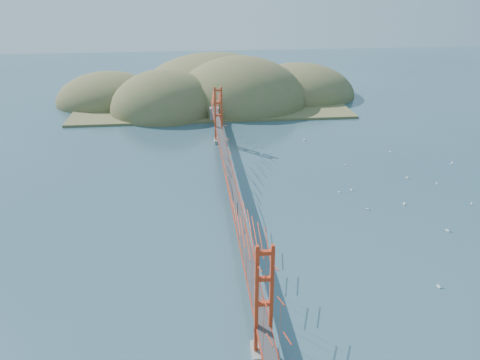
{
  "coord_description": "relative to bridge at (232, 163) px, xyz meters",
  "views": [
    {
      "loc": [
        -5.61,
        -62.5,
        31.99
      ],
      "look_at": [
        1.18,
        0.0,
        4.42
      ],
      "focal_mm": 35.0,
      "sensor_mm": 36.0,
      "label": 1
    }
  ],
  "objects": [
    {
      "name": "ground",
      "position": [
        0.0,
        -0.18,
        -7.01
      ],
      "size": [
        320.0,
        320.0,
        0.0
      ],
      "primitive_type": "plane",
      "color": "#2E4E5D",
      "rests_on": "ground"
    },
    {
      "name": "bridge",
      "position": [
        0.0,
        0.0,
        0.0
      ],
      "size": [
        2.2,
        94.4,
        12.0
      ],
      "color": "gray",
      "rests_on": "ground"
    },
    {
      "name": "far_headlands",
      "position": [
        2.21,
        68.33,
        -7.01
      ],
      "size": [
        84.0,
        58.0,
        25.0
      ],
      "color": "brown",
      "rests_on": "ground"
    },
    {
      "name": "sailboat_14",
      "position": [
        26.18,
        -2.03,
        -6.85
      ],
      "size": [
        0.61,
        0.66,
        0.75
      ],
      "color": "white",
      "rests_on": "ground"
    },
    {
      "name": "sailboat_4",
      "position": [
        36.37,
        -3.09,
        -6.87
      ],
      "size": [
        0.59,
        0.59,
        0.62
      ],
      "color": "white",
      "rests_on": "ground"
    },
    {
      "name": "sailboat_6",
      "position": [
        28.58,
        -10.46,
        -6.85
      ],
      "size": [
        0.66,
        0.66,
        0.74
      ],
      "color": "white",
      "rests_on": "ground"
    },
    {
      "name": "sailboat_10",
      "position": [
        21.18,
        -22.22,
        -6.86
      ],
      "size": [
        0.47,
        0.58,
        0.68
      ],
      "color": "white",
      "rests_on": "ground"
    },
    {
      "name": "sailboat_9",
      "position": [
        34.83,
        4.69,
        -6.87
      ],
      "size": [
        0.49,
        0.51,
        0.57
      ],
      "color": "white",
      "rests_on": "ground"
    },
    {
      "name": "sailboat_7",
      "position": [
        22.29,
        14.46,
        -6.87
      ],
      "size": [
        0.55,
        0.52,
        0.62
      ],
      "color": "white",
      "rests_on": "ground"
    },
    {
      "name": "sailboat_2",
      "position": [
        20.01,
        -3.07,
        -6.87
      ],
      "size": [
        0.53,
        0.53,
        0.59
      ],
      "color": "white",
      "rests_on": "ground"
    },
    {
      "name": "sailboat_15",
      "position": [
        33.3,
        20.36,
        -6.87
      ],
      "size": [
        0.54,
        0.54,
        0.61
      ],
      "color": "white",
      "rests_on": "ground"
    },
    {
      "name": "sailboat_1",
      "position": [
        31.04,
        7.65,
        -6.86
      ],
      "size": [
        0.62,
        0.62,
        0.67
      ],
      "color": "white",
      "rests_on": "ground"
    },
    {
      "name": "sailboat_16",
      "position": [
        17.62,
        3.23,
        -6.87
      ],
      "size": [
        0.57,
        0.57,
        0.6
      ],
      "color": "white",
      "rests_on": "ground"
    },
    {
      "name": "sailboat_17",
      "position": [
        42.04,
        12.99,
        -6.86
      ],
      "size": [
        0.59,
        0.55,
        0.66
      ],
      "color": "white",
      "rests_on": "ground"
    },
    {
      "name": "sailboat_12",
      "position": [
        17.99,
        29.09,
        -6.86
      ],
      "size": [
        0.58,
        0.51,
        0.67
      ],
      "color": "white",
      "rests_on": "ground"
    },
    {
      "name": "sailboat_0",
      "position": [
        19.82,
        3.81,
        -6.86
      ],
      "size": [
        0.54,
        0.56,
        0.63
      ],
      "color": "white",
      "rests_on": "ground"
    },
    {
      "name": "sailboat_3",
      "position": [
        7.72,
        21.68,
        -6.87
      ],
      "size": [
        0.54,
        0.54,
        0.56
      ],
      "color": "white",
      "rests_on": "ground"
    }
  ]
}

